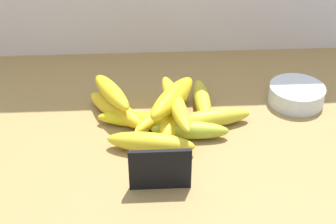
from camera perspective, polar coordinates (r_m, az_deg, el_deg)
counter_top at (r=103.78cm, az=-3.55°, el=-3.74°), size 110.00×76.00×3.00cm
chalkboard_sign at (r=89.16cm, az=-0.90°, el=-6.65°), size 11.00×1.80×8.40cm
fruit_bowl at (r=116.49cm, az=14.28°, el=1.92°), size 12.31×12.31×4.10cm
banana_0 at (r=107.66cm, az=-0.50°, el=0.03°), size 14.81×16.68×3.49cm
banana_1 at (r=111.80cm, az=3.85°, el=1.37°), size 3.59×16.13×3.53cm
banana_2 at (r=98.41cm, az=-1.96°, el=-3.49°), size 17.83×7.52×4.12cm
banana_3 at (r=105.58cm, az=4.61°, el=-0.77°), size 18.46×6.97×3.79cm
banana_4 at (r=108.32cm, az=-5.90°, el=0.28°), size 14.27×15.47×4.19cm
banana_5 at (r=104.83cm, az=0.54°, el=-0.77°), size 8.49×16.39×4.27cm
banana_6 at (r=105.29cm, az=-2.62°, el=-0.88°), size 20.31×6.68×3.51cm
banana_7 at (r=102.50cm, az=2.46°, el=-1.92°), size 16.00×5.09×3.67cm
banana_8 at (r=102.88cm, az=0.85°, el=1.06°), size 6.86×20.96×3.42cm
banana_9 at (r=106.94cm, az=-6.40°, el=2.26°), size 10.15×15.15×3.65cm
banana_10 at (r=103.58cm, az=0.49°, el=1.60°), size 12.41×16.75×4.30cm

